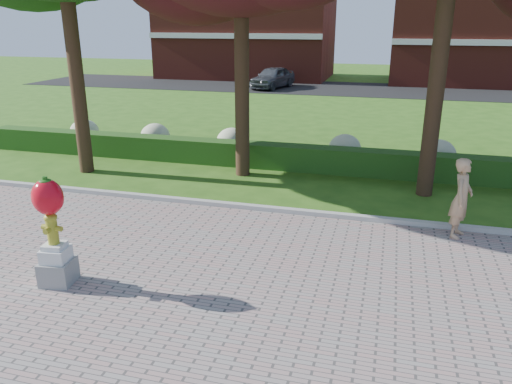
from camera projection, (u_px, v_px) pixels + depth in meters
ground at (252, 267)px, 9.96m from camera, size 100.00×100.00×0.00m
curb at (284, 211)px, 12.67m from camera, size 40.00×0.18×0.15m
lawn_hedge at (310, 159)px, 16.21m from camera, size 24.00×0.70×0.80m
hydrangea_row at (332, 148)px, 16.93m from camera, size 20.10×1.10×0.99m
street at (358, 89)px, 35.48m from camera, size 50.00×8.00×0.02m
building_left at (247, 34)px, 42.31m from camera, size 14.00×8.00×7.00m
building_right at (474, 40)px, 37.92m from camera, size 12.00×8.00×6.40m
hydrant_sculpture at (52, 228)px, 8.93m from camera, size 0.64×0.64×2.07m
woman at (461, 198)px, 11.00m from camera, size 0.63×0.77×1.81m
parked_car at (272, 77)px, 35.73m from camera, size 2.86×4.74×1.51m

